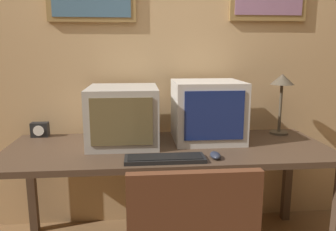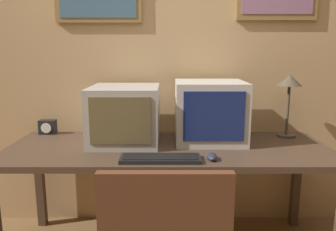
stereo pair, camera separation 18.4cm
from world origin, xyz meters
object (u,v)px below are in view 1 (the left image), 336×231
keyboard_main (165,158)px  desk_lamp (282,87)px  monitor_left (123,115)px  mouse_near_keyboard (215,155)px  desk_clock (40,130)px  monitor_right (207,111)px

keyboard_main → desk_lamp: 1.07m
monitor_left → mouse_near_keyboard: size_ratio=4.53×
desk_clock → keyboard_main: bearing=-35.4°
mouse_near_keyboard → desk_lamp: bearing=40.5°
monitor_left → desk_clock: (-0.59, 0.21, -0.13)m
keyboard_main → mouse_near_keyboard: size_ratio=4.19×
monitor_right → desk_clock: size_ratio=3.83×
monitor_right → keyboard_main: monitor_right is taller
monitor_right → desk_lamp: 0.58m
mouse_near_keyboard → desk_lamp: size_ratio=0.24×
monitor_left → keyboard_main: 0.48m
desk_clock → mouse_near_keyboard: bearing=-27.3°
monitor_left → mouse_near_keyboard: (0.52, -0.37, -0.17)m
keyboard_main → mouse_near_keyboard: (0.28, 0.01, 0.01)m
keyboard_main → desk_lamp: (0.87, 0.52, 0.33)m
mouse_near_keyboard → keyboard_main: bearing=-177.2°
desk_clock → monitor_left: bearing=-19.5°
desk_lamp → desk_clock: bearing=177.5°
monitor_left → desk_lamp: bearing=7.0°
monitor_left → monitor_right: size_ratio=1.07×
monitor_left → keyboard_main: size_ratio=1.08×
monitor_left → monitor_right: (0.55, 0.03, 0.01)m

